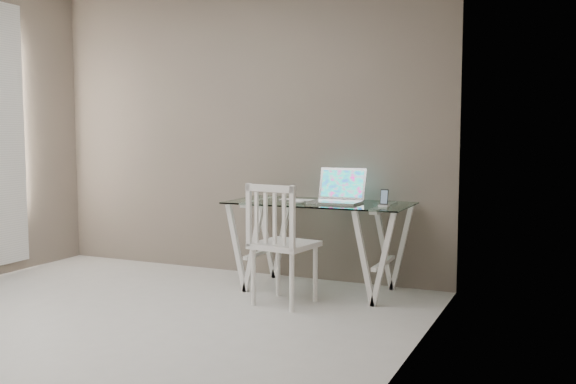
% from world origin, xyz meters
% --- Properties ---
extents(room, '(4.50, 4.52, 2.71)m').
position_xyz_m(room, '(-0.06, 0.02, 1.72)').
color(room, '#BAB8B2').
rests_on(room, ground).
extents(desk, '(1.50, 0.70, 0.75)m').
position_xyz_m(desk, '(0.94, 1.85, 0.38)').
color(desk, silver).
rests_on(desk, ground).
extents(chair, '(0.49, 0.49, 0.94)m').
position_xyz_m(chair, '(0.83, 1.29, 0.52)').
color(chair, white).
rests_on(chair, ground).
extents(laptop, '(0.40, 0.36, 0.28)m').
position_xyz_m(laptop, '(1.09, 1.90, 0.81)').
color(laptop, silver).
rests_on(laptop, desk).
extents(keyboard, '(0.30, 0.13, 0.01)m').
position_xyz_m(keyboard, '(0.72, 1.89, 0.75)').
color(keyboard, silver).
rests_on(keyboard, desk).
extents(mouse, '(0.12, 0.07, 0.04)m').
position_xyz_m(mouse, '(0.82, 1.67, 0.77)').
color(mouse, white).
rests_on(mouse, desk).
extents(phone_dock, '(0.07, 0.07, 0.13)m').
position_xyz_m(phone_dock, '(1.51, 1.75, 0.78)').
color(phone_dock, white).
rests_on(phone_dock, desk).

